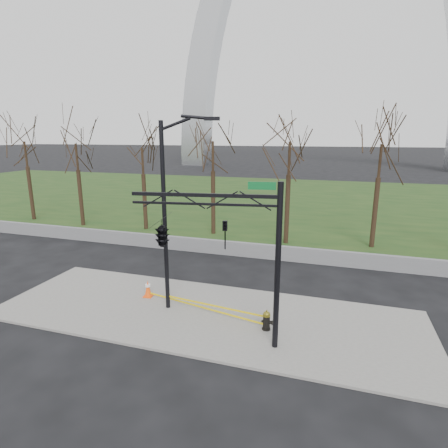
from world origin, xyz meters
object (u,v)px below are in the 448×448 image
(traffic_signal_mast, at_px, (184,234))
(fire_hydrant, at_px, (267,321))
(traffic_cone, at_px, (148,289))
(street_light, at_px, (170,204))

(traffic_signal_mast, bearing_deg, fire_hydrant, 21.03)
(traffic_cone, xyz_separation_m, street_light, (1.59, -0.67, 4.20))
(traffic_cone, bearing_deg, traffic_signal_mast, -42.02)
(fire_hydrant, height_order, traffic_cone, fire_hydrant)
(fire_hydrant, distance_m, traffic_cone, 5.99)
(traffic_cone, distance_m, street_light, 4.54)
(traffic_cone, distance_m, traffic_signal_mast, 5.60)
(street_light, bearing_deg, traffic_cone, 144.87)
(fire_hydrant, relative_size, street_light, 0.10)
(fire_hydrant, distance_m, traffic_signal_mast, 4.82)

